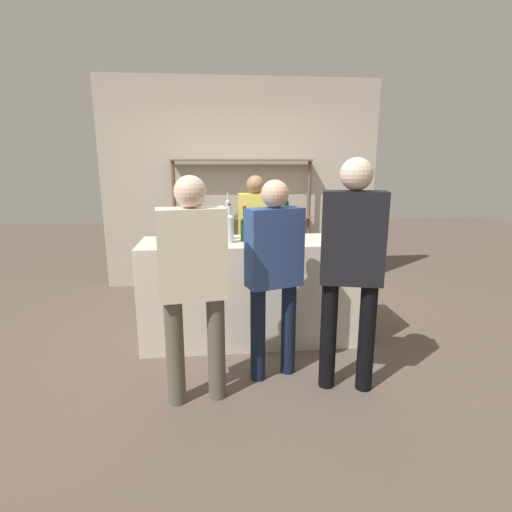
# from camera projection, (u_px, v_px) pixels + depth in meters

# --- Properties ---
(ground_plane) EXTENTS (16.00, 16.00, 0.00)m
(ground_plane) POSITION_uv_depth(u_px,v_px,m) (256.00, 338.00, 3.98)
(ground_plane) COLOR brown
(bar_counter) EXTENTS (2.16, 0.65, 0.99)m
(bar_counter) POSITION_uv_depth(u_px,v_px,m) (256.00, 291.00, 3.87)
(bar_counter) COLOR beige
(bar_counter) RESTS_ON ground_plane
(back_wall) EXTENTS (3.76, 0.12, 2.80)m
(back_wall) POSITION_uv_depth(u_px,v_px,m) (242.00, 185.00, 5.52)
(back_wall) COLOR #B2A899
(back_wall) RESTS_ON ground_plane
(back_shelf) EXTENTS (1.88, 0.18, 1.74)m
(back_shelf) POSITION_uv_depth(u_px,v_px,m) (243.00, 204.00, 5.41)
(back_shelf) COLOR brown
(back_shelf) RESTS_ON ground_plane
(counter_bottle_0) EXTENTS (0.08, 0.08, 0.36)m
(counter_bottle_0) POSITION_uv_depth(u_px,v_px,m) (230.00, 227.00, 3.63)
(counter_bottle_0) COLOR silver
(counter_bottle_0) RESTS_ON bar_counter
(counter_bottle_1) EXTENTS (0.07, 0.07, 0.30)m
(counter_bottle_1) POSITION_uv_depth(u_px,v_px,m) (227.00, 228.00, 3.78)
(counter_bottle_1) COLOR brown
(counter_bottle_1) RESTS_ON bar_counter
(counter_bottle_2) EXTENTS (0.08, 0.08, 0.33)m
(counter_bottle_2) POSITION_uv_depth(u_px,v_px,m) (245.00, 228.00, 3.70)
(counter_bottle_2) COLOR black
(counter_bottle_2) RESTS_ON bar_counter
(counter_bottle_3) EXTENTS (0.08, 0.08, 0.33)m
(counter_bottle_3) POSITION_uv_depth(u_px,v_px,m) (251.00, 230.00, 3.55)
(counter_bottle_3) COLOR brown
(counter_bottle_3) RESTS_ON bar_counter
(wine_glass) EXTENTS (0.08, 0.08, 0.17)m
(wine_glass) POSITION_uv_depth(u_px,v_px,m) (185.00, 229.00, 3.64)
(wine_glass) COLOR silver
(wine_glass) RESTS_ON bar_counter
(ice_bucket) EXTENTS (0.21, 0.21, 0.23)m
(ice_bucket) POSITION_uv_depth(u_px,v_px,m) (342.00, 227.00, 3.83)
(ice_bucket) COLOR #846647
(ice_bucket) RESTS_ON bar_counter
(customer_right) EXTENTS (0.48, 0.30, 1.75)m
(customer_right) POSITION_uv_depth(u_px,v_px,m) (352.00, 259.00, 2.88)
(customer_right) COLOR black
(customer_right) RESTS_ON ground_plane
(customer_left) EXTENTS (0.48, 0.26, 1.63)m
(customer_left) POSITION_uv_depth(u_px,v_px,m) (193.00, 276.00, 2.74)
(customer_left) COLOR #575347
(customer_left) RESTS_ON ground_plane
(customer_center) EXTENTS (0.46, 0.31, 1.59)m
(customer_center) POSITION_uv_depth(u_px,v_px,m) (274.00, 266.00, 3.08)
(customer_center) COLOR #121C33
(customer_center) RESTS_ON ground_plane
(server_behind_counter) EXTENTS (0.41, 0.21, 1.56)m
(server_behind_counter) POSITION_uv_depth(u_px,v_px,m) (255.00, 231.00, 4.66)
(server_behind_counter) COLOR brown
(server_behind_counter) RESTS_ON ground_plane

